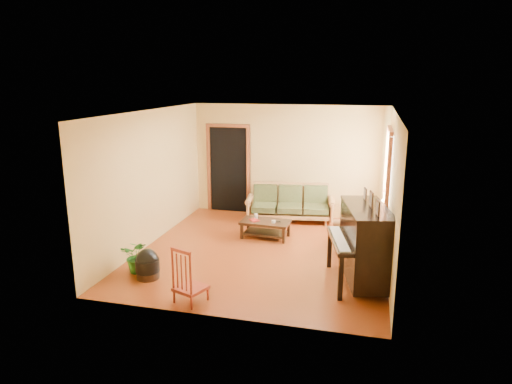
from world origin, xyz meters
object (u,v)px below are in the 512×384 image
(sofa, at_px, (290,203))
(coffee_table, at_px, (265,229))
(footstool, at_px, (148,267))
(potted_plant, at_px, (138,256))
(ceramic_crock, at_px, (376,218))
(piano, at_px, (365,245))
(armchair, at_px, (358,224))
(red_chair, at_px, (190,274))

(sofa, distance_m, coffee_table, 1.31)
(footstool, height_order, potted_plant, potted_plant)
(footstool, bearing_deg, potted_plant, 144.36)
(footstool, distance_m, ceramic_crock, 5.30)
(piano, distance_m, ceramic_crock, 3.23)
(armchair, height_order, ceramic_crock, armchair)
(armchair, height_order, footstool, armchair)
(coffee_table, xyz_separation_m, ceramic_crock, (2.19, 1.51, -0.04))
(sofa, relative_size, footstool, 4.97)
(coffee_table, bearing_deg, red_chair, -98.17)
(sofa, distance_m, ceramic_crock, 1.95)
(coffee_table, xyz_separation_m, red_chair, (-0.42, -2.96, 0.25))
(piano, height_order, ceramic_crock, piano)
(red_chair, bearing_deg, ceramic_crock, 80.58)
(sofa, height_order, potted_plant, sofa)
(footstool, relative_size, red_chair, 0.45)
(armchair, relative_size, ceramic_crock, 3.36)
(armchair, height_order, red_chair, armchair)
(ceramic_crock, xyz_separation_m, potted_plant, (-3.87, -3.70, 0.15))
(armchair, distance_m, footstool, 4.02)
(red_chair, relative_size, potted_plant, 1.48)
(coffee_table, distance_m, footstool, 2.76)
(piano, bearing_deg, armchair, 82.47)
(piano, bearing_deg, coffee_table, 127.12)
(ceramic_crock, bearing_deg, red_chair, -120.37)
(footstool, bearing_deg, coffee_table, 59.27)
(red_chair, xyz_separation_m, ceramic_crock, (2.62, 4.47, -0.29))
(coffee_table, relative_size, footstool, 2.52)
(sofa, relative_size, armchair, 2.11)
(coffee_table, distance_m, piano, 2.65)
(sofa, bearing_deg, armchair, -48.05)
(potted_plant, bearing_deg, armchair, 31.49)
(footstool, bearing_deg, red_chair, -30.44)
(sofa, relative_size, potted_plant, 3.33)
(coffee_table, bearing_deg, footstool, -120.73)
(sofa, height_order, footstool, sofa)
(coffee_table, relative_size, piano, 0.69)
(armchair, height_order, potted_plant, armchair)
(sofa, height_order, piano, piano)
(footstool, relative_size, potted_plant, 0.67)
(sofa, distance_m, armchair, 2.03)
(coffee_table, height_order, armchair, armchair)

